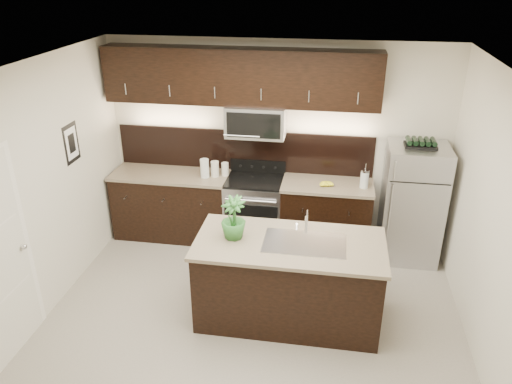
% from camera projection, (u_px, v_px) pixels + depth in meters
% --- Properties ---
extents(ground, '(4.50, 4.50, 0.00)m').
position_uv_depth(ground, '(252.00, 320.00, 5.45)').
color(ground, gray).
rests_on(ground, ground).
extents(room_walls, '(4.52, 4.02, 2.71)m').
position_uv_depth(room_walls, '(239.00, 178.00, 4.72)').
color(room_walls, beige).
rests_on(room_walls, ground).
extents(counter_run, '(3.51, 0.65, 0.94)m').
position_uv_depth(counter_run, '(240.00, 209.00, 6.83)').
color(counter_run, black).
rests_on(counter_run, ground).
extents(upper_fixtures, '(3.49, 0.40, 1.66)m').
position_uv_depth(upper_fixtures, '(242.00, 86.00, 6.25)').
color(upper_fixtures, black).
rests_on(upper_fixtures, counter_run).
extents(island, '(1.96, 0.96, 0.94)m').
position_uv_depth(island, '(289.00, 280.00, 5.31)').
color(island, black).
rests_on(island, ground).
extents(sink_faucet, '(0.84, 0.50, 0.28)m').
position_uv_depth(sink_faucet, '(305.00, 241.00, 5.10)').
color(sink_faucet, silver).
rests_on(sink_faucet, island).
extents(refrigerator, '(0.74, 0.67, 1.53)m').
position_uv_depth(refrigerator, '(412.00, 204.00, 6.32)').
color(refrigerator, '#B2B2B7').
rests_on(refrigerator, ground).
extents(wine_rack, '(0.38, 0.23, 0.09)m').
position_uv_depth(wine_rack, '(421.00, 143.00, 5.98)').
color(wine_rack, black).
rests_on(wine_rack, refrigerator).
extents(plant, '(0.33, 0.33, 0.46)m').
position_uv_depth(plant, '(233.00, 218.00, 5.11)').
color(plant, '#2A6327').
rests_on(plant, island).
extents(canisters, '(0.36, 0.21, 0.25)m').
position_uv_depth(canisters, '(212.00, 169.00, 6.63)').
color(canisters, silver).
rests_on(canisters, counter_run).
extents(french_press, '(0.11, 0.11, 0.32)m').
position_uv_depth(french_press, '(364.00, 179.00, 6.30)').
color(french_press, silver).
rests_on(french_press, counter_run).
extents(bananas, '(0.21, 0.18, 0.06)m').
position_uv_depth(bananas, '(322.00, 184.00, 6.39)').
color(bananas, yellow).
rests_on(bananas, counter_run).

